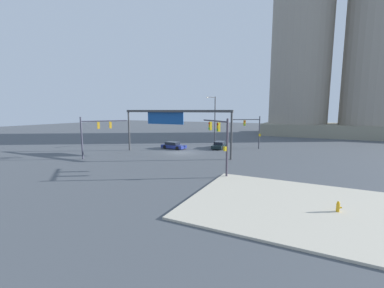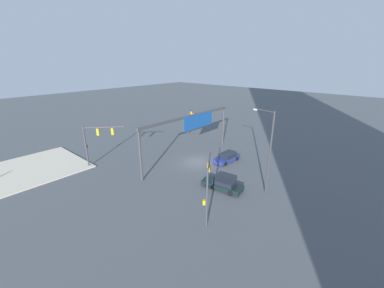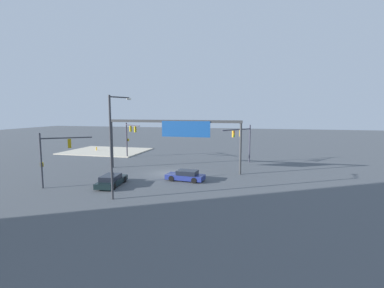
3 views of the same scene
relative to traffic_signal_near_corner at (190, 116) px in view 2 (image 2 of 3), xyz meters
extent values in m
plane|color=#4A4F55|center=(8.67, 9.07, -4.03)|extent=(193.42, 193.42, 0.00)
cube|color=beige|center=(26.82, -6.62, -3.95)|extent=(15.02, 11.80, 0.15)
cylinder|color=#373847|center=(-0.98, -1.40, -1.11)|extent=(0.21, 0.21, 5.84)
cylinder|color=#373847|center=(0.81, 1.14, 1.20)|extent=(3.71, 5.18, 0.16)
cube|color=#BF8E1B|center=(0.31, 0.44, 0.60)|extent=(0.40, 0.41, 0.95)
cylinder|color=red|center=(0.18, 0.53, 0.89)|extent=(0.16, 0.20, 0.20)
cylinder|color=orange|center=(0.18, 0.53, 0.59)|extent=(0.16, 0.20, 0.20)
cylinder|color=green|center=(0.18, 0.53, 0.29)|extent=(0.16, 0.20, 0.20)
cube|color=#BF8E1B|center=(1.25, 1.77, 0.60)|extent=(0.40, 0.41, 0.95)
cylinder|color=red|center=(1.12, 1.86, 0.89)|extent=(0.16, 0.20, 0.20)
cylinder|color=orange|center=(1.12, 1.86, 0.59)|extent=(0.16, 0.20, 0.20)
cylinder|color=green|center=(1.12, 1.86, 0.29)|extent=(0.16, 0.20, 0.20)
cylinder|color=#3C3642|center=(19.88, -1.58, -1.05)|extent=(0.21, 0.21, 5.94)
cylinder|color=#3C3642|center=(17.86, 0.19, 1.57)|extent=(4.13, 3.66, 0.16)
cube|color=#AF9413|center=(18.52, -0.38, 0.96)|extent=(0.41, 0.41, 0.95)
cylinder|color=red|center=(18.41, -0.50, 1.26)|extent=(0.19, 0.18, 0.20)
cylinder|color=orange|center=(18.41, -0.50, 0.96)|extent=(0.19, 0.18, 0.20)
cylinder|color=green|center=(18.41, -0.50, 0.66)|extent=(0.19, 0.18, 0.20)
cube|color=#AF9413|center=(17.08, 0.88, 0.96)|extent=(0.41, 0.41, 0.95)
cylinder|color=red|center=(16.97, 0.76, 1.26)|extent=(0.19, 0.18, 0.20)
cylinder|color=orange|center=(16.97, 0.76, 0.96)|extent=(0.19, 0.18, 0.20)
cylinder|color=green|center=(16.97, 0.76, 0.66)|extent=(0.19, 0.18, 0.20)
cube|color=#AF9413|center=(19.71, -1.76, -1.06)|extent=(0.38, 0.38, 0.44)
cylinder|color=#363941|center=(19.12, 18.74, -1.16)|extent=(0.19, 0.19, 5.72)
cylinder|color=#363941|center=(17.06, 17.34, 1.12)|extent=(4.20, 2.92, 0.14)
cube|color=#BC9910|center=(16.86, 17.20, 0.53)|extent=(0.41, 0.39, 0.95)
cylinder|color=red|center=(16.95, 17.07, 0.82)|extent=(0.20, 0.16, 0.20)
cylinder|color=orange|center=(16.95, 17.07, 0.52)|extent=(0.20, 0.16, 0.20)
cylinder|color=green|center=(16.95, 17.07, 0.22)|extent=(0.20, 0.16, 0.20)
cube|color=#BC9910|center=(19.25, 18.55, -1.58)|extent=(0.38, 0.37, 0.44)
cylinder|color=#35363B|center=(10.24, 20.29, 0.63)|extent=(0.20, 0.20, 9.32)
cylinder|color=#35363B|center=(9.91, 19.07, 5.14)|extent=(0.77, 2.47, 0.12)
ellipsoid|color=silver|center=(9.59, 17.85, 5.04)|extent=(0.44, 0.66, 0.20)
cylinder|color=#3A3C3E|center=(-0.20, 7.42, -0.81)|extent=(0.28, 0.28, 6.43)
cylinder|color=#3A3C3E|center=(17.54, 7.42, -0.81)|extent=(0.28, 0.28, 6.43)
cube|color=#3A3C3E|center=(8.67, 7.42, 2.58)|extent=(18.15, 0.35, 0.35)
cube|color=navy|center=(6.82, 7.63, 1.60)|extent=(6.43, 0.08, 2.06)
cube|color=black|center=(12.72, 16.10, -3.59)|extent=(2.35, 4.91, 0.55)
cube|color=black|center=(12.69, 16.38, -3.07)|extent=(1.88, 2.63, 0.50)
cylinder|color=black|center=(13.73, 14.73, -3.71)|extent=(0.29, 0.66, 0.64)
cylinder|color=black|center=(12.04, 14.54, -3.71)|extent=(0.29, 0.66, 0.64)
cylinder|color=black|center=(13.40, 17.65, -3.71)|extent=(0.29, 0.66, 0.64)
cylinder|color=black|center=(11.71, 17.46, -3.71)|extent=(0.29, 0.66, 0.64)
cube|color=navy|center=(5.67, 12.12, -3.59)|extent=(4.51, 2.18, 0.55)
cube|color=black|center=(5.41, 12.15, -3.07)|extent=(2.41, 1.77, 0.50)
cylinder|color=black|center=(7.09, 12.82, -3.71)|extent=(0.66, 0.28, 0.64)
cylinder|color=black|center=(6.94, 11.17, -3.71)|extent=(0.66, 0.28, 0.64)
cylinder|color=black|center=(4.40, 13.07, -3.71)|extent=(0.66, 0.28, 0.64)
cylinder|color=black|center=(4.24, 11.42, -3.71)|extent=(0.66, 0.28, 0.64)
camera|label=1|loc=(27.32, -24.65, 2.72)|focal=22.88mm
camera|label=2|loc=(33.44, 29.46, 10.10)|focal=22.27mm
camera|label=3|loc=(-2.60, 42.38, 3.89)|focal=26.17mm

